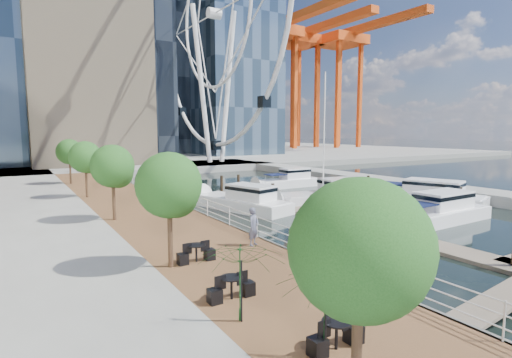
% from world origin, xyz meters
% --- Properties ---
extents(ground, '(520.00, 520.00, 0.00)m').
position_xyz_m(ground, '(0.00, 0.00, 0.00)').
color(ground, black).
rests_on(ground, ground).
extents(boardwalk, '(6.00, 60.00, 1.00)m').
position_xyz_m(boardwalk, '(-9.00, 15.00, 0.50)').
color(boardwalk, brown).
rests_on(boardwalk, ground).
extents(seawall, '(0.25, 60.00, 1.00)m').
position_xyz_m(seawall, '(-6.00, 15.00, 0.50)').
color(seawall, '#595954').
rests_on(seawall, ground).
extents(land_far, '(200.00, 114.00, 1.00)m').
position_xyz_m(land_far, '(0.00, 102.00, 0.50)').
color(land_far, gray).
rests_on(land_far, ground).
extents(breakwater, '(4.00, 60.00, 1.00)m').
position_xyz_m(breakwater, '(20.00, 20.00, 0.50)').
color(breakwater, gray).
rests_on(breakwater, ground).
extents(pier, '(14.00, 12.00, 1.00)m').
position_xyz_m(pier, '(14.00, 52.00, 0.50)').
color(pier, gray).
rests_on(pier, ground).
extents(railing, '(0.10, 60.00, 1.05)m').
position_xyz_m(railing, '(-6.10, 15.00, 1.52)').
color(railing, white).
rests_on(railing, boardwalk).
extents(floating_docks, '(16.00, 34.00, 2.60)m').
position_xyz_m(floating_docks, '(7.97, 9.98, 0.49)').
color(floating_docks, '#6D6051').
rests_on(floating_docks, ground).
extents(ferris_wheel, '(5.80, 45.60, 47.80)m').
position_xyz_m(ferris_wheel, '(14.00, 52.00, 25.92)').
color(ferris_wheel, white).
rests_on(ferris_wheel, ground).
extents(port_cranes, '(40.00, 52.00, 38.00)m').
position_xyz_m(port_cranes, '(67.67, 95.67, 20.00)').
color(port_cranes, '#D84C14').
rests_on(port_cranes, ground).
extents(street_trees, '(2.60, 42.60, 4.60)m').
position_xyz_m(street_trees, '(-11.40, 14.00, 4.29)').
color(street_trees, '#3F2B1C').
rests_on(street_trees, ground).
extents(cafe_tables, '(2.50, 13.70, 0.74)m').
position_xyz_m(cafe_tables, '(-10.40, -2.00, 1.37)').
color(cafe_tables, black).
rests_on(cafe_tables, ground).
extents(yacht_foreground, '(11.01, 3.16, 2.15)m').
position_xyz_m(yacht_foreground, '(8.31, 5.88, 0.00)').
color(yacht_foreground, white).
rests_on(yacht_foreground, ground).
extents(pedestrian_near, '(0.79, 0.70, 1.82)m').
position_xyz_m(pedestrian_near, '(-7.01, 4.84, 1.91)').
color(pedestrian_near, '#50546B').
rests_on(pedestrian_near, boardwalk).
extents(pedestrian_mid, '(0.68, 0.86, 1.73)m').
position_xyz_m(pedestrian_mid, '(-6.50, 18.07, 1.86)').
color(pedestrian_mid, gray).
rests_on(pedestrian_mid, boardwalk).
extents(pedestrian_far, '(0.94, 0.69, 1.48)m').
position_xyz_m(pedestrian_far, '(-8.73, 32.37, 1.74)').
color(pedestrian_far, '#30333C').
rests_on(pedestrian_far, boardwalk).
extents(moored_yachts, '(21.28, 39.26, 11.50)m').
position_xyz_m(moored_yachts, '(7.87, 13.54, 0.00)').
color(moored_yachts, silver).
rests_on(moored_yachts, ground).
extents(cafe_seating, '(4.28, 11.42, 2.66)m').
position_xyz_m(cafe_seating, '(-11.16, -5.95, 2.21)').
color(cafe_seating, '#0F3711').
rests_on(cafe_seating, ground).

